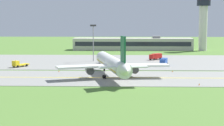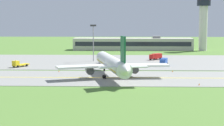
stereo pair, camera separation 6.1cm
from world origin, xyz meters
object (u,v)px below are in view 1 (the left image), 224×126
object	(u,v)px
service_truck_pushback	(18,64)
control_tower	(203,18)
airplane_lead	(112,64)
service_truck_fuel	(156,56)
apron_light_mast	(93,38)
service_truck_catering	(105,60)
service_truck_baggage	(164,61)

from	to	relation	value
service_truck_pushback	control_tower	distance (m)	108.24
airplane_lead	control_tower	bearing A→B (deg)	64.08
airplane_lead	service_truck_fuel	bearing A→B (deg)	70.76
control_tower	apron_light_mast	size ratio (longest dim) A/B	1.96
service_truck_fuel	service_truck_catering	distance (m)	24.54
service_truck_fuel	control_tower	bearing A→B (deg)	57.89
service_truck_pushback	service_truck_baggage	bearing A→B (deg)	7.11
service_truck_catering	control_tower	world-z (taller)	control_tower
service_truck_baggage	service_truck_catering	size ratio (longest dim) A/B	1.09
service_truck_pushback	apron_light_mast	xyz separation A→B (m)	(24.86, 19.44, 8.14)
service_truck_baggage	apron_light_mast	size ratio (longest dim) A/B	0.43
airplane_lead	service_truck_catering	distance (m)	34.58
apron_light_mast	airplane_lead	bearing A→B (deg)	-78.14
airplane_lead	apron_light_mast	bearing A→B (deg)	101.86
service_truck_pushback	apron_light_mast	size ratio (longest dim) A/B	0.44
airplane_lead	service_truck_baggage	size ratio (longest dim) A/B	6.22
service_truck_baggage	control_tower	bearing A→B (deg)	66.94
airplane_lead	control_tower	world-z (taller)	control_tower
service_truck_fuel	service_truck_pushback	distance (m)	56.40
service_truck_catering	apron_light_mast	world-z (taller)	apron_light_mast
service_truck_catering	airplane_lead	bearing A→B (deg)	-83.68
airplane_lead	service_truck_pushback	bearing A→B (deg)	146.43
airplane_lead	control_tower	xyz separation A→B (m)	(45.76, 94.13, 13.11)
airplane_lead	service_truck_catering	xyz separation A→B (m)	(-3.79, 34.27, -2.60)
service_truck_baggage	control_tower	distance (m)	72.77
apron_light_mast	service_truck_baggage	bearing A→B (deg)	-25.97
service_truck_fuel	service_truck_catering	bearing A→B (deg)	-146.55
service_truck_catering	service_truck_pushback	xyz separation A→B (m)	(-29.84, -11.95, -0.35)
airplane_lead	control_tower	distance (m)	105.48
service_truck_baggage	airplane_lead	bearing A→B (deg)	-121.95
service_truck_baggage	service_truck_catering	distance (m)	22.41
service_truck_baggage	apron_light_mast	world-z (taller)	apron_light_mast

